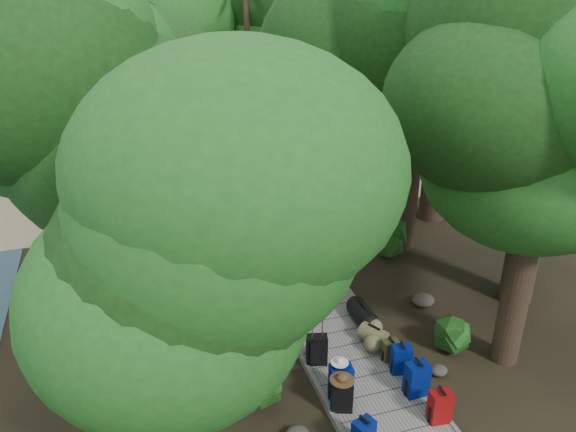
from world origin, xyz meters
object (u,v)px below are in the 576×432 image
object	(u,v)px
backpack_right_d	(391,349)
sun_lounger	(313,151)
backpack_right_b	(417,377)
kayak	(139,165)
backpack_right_a	(440,405)
backpack_right_c	(401,358)
duffel_right_khaki	(373,335)
lone_suitcase_on_sand	(243,174)
backpack_left_b	(342,393)
suitcase_on_boardwalk	(317,350)
backpack_left_c	(341,380)
duffel_right_black	(362,314)

from	to	relation	value
backpack_right_d	sun_lounger	bearing A→B (deg)	77.77
backpack_right_b	kayak	world-z (taller)	backpack_right_b
backpack_right_a	backpack_right_d	distance (m)	1.77
backpack_right_d	sun_lounger	distance (m)	12.92
backpack_right_c	duffel_right_khaki	world-z (taller)	backpack_right_c
lone_suitcase_on_sand	sun_lounger	bearing A→B (deg)	18.44
backpack_right_a	kayak	distance (m)	15.74
backpack_left_b	kayak	distance (m)	14.65
lone_suitcase_on_sand	backpack_right_b	bearing A→B (deg)	-96.02
suitcase_on_boardwalk	sun_lounger	size ratio (longest dim) A/B	0.32
backpack_right_c	sun_lounger	bearing A→B (deg)	90.62
backpack_left_c	backpack_right_c	bearing A→B (deg)	19.49
backpack_right_c	suitcase_on_boardwalk	distance (m)	1.67
duffel_right_khaki	backpack_left_c	bearing A→B (deg)	-163.70
backpack_right_a	sun_lounger	bearing A→B (deg)	83.57
backpack_right_b	duffel_right_khaki	size ratio (longest dim) A/B	1.31
lone_suitcase_on_sand	duffel_right_khaki	bearing A→B (deg)	-96.17
suitcase_on_boardwalk	lone_suitcase_on_sand	world-z (taller)	suitcase_on_boardwalk
backpack_right_a	backpack_right_d	size ratio (longest dim) A/B	1.37
lone_suitcase_on_sand	suitcase_on_boardwalk	bearing A→B (deg)	-103.68
backpack_left_b	kayak	size ratio (longest dim) A/B	0.20
suitcase_on_boardwalk	sun_lounger	distance (m)	13.00
backpack_left_c	lone_suitcase_on_sand	distance (m)	11.62
backpack_right_c	backpack_right_d	size ratio (longest dim) A/B	1.32
duffel_right_black	suitcase_on_boardwalk	size ratio (longest dim) A/B	1.09
backpack_right_c	sun_lounger	world-z (taller)	backpack_right_c
lone_suitcase_on_sand	sun_lounger	distance (m)	3.78
backpack_left_b	lone_suitcase_on_sand	distance (m)	11.91
backpack_right_c	duffel_right_black	world-z (taller)	backpack_right_c
duffel_right_khaki	kayak	bearing A→B (deg)	78.24
sun_lounger	backpack_right_a	bearing A→B (deg)	-114.24
backpack_left_c	duffel_right_khaki	distance (m)	1.83
duffel_right_khaki	backpack_left_b	bearing A→B (deg)	-160.00
backpack_right_b	suitcase_on_boardwalk	world-z (taller)	backpack_right_b
kayak	backpack_right_a	bearing A→B (deg)	-57.04
lone_suitcase_on_sand	kayak	world-z (taller)	lone_suitcase_on_sand
backpack_right_d	suitcase_on_boardwalk	size ratio (longest dim) A/B	0.76
backpack_left_b	backpack_left_c	distance (m)	0.30
kayak	sun_lounger	world-z (taller)	sun_lounger
backpack_left_c	duffel_right_khaki	xyz separation A→B (m)	(1.28, 1.30, -0.19)
backpack_left_c	lone_suitcase_on_sand	xyz separation A→B (m)	(0.88, 11.58, -0.16)
backpack_left_b	lone_suitcase_on_sand	world-z (taller)	backpack_left_b
backpack_left_b	lone_suitcase_on_sand	bearing A→B (deg)	105.02
suitcase_on_boardwalk	sun_lounger	xyz separation A→B (m)	(4.34, 12.25, -0.09)
duffel_right_khaki	duffel_right_black	bearing A→B (deg)	55.48
backpack_left_b	backpack_right_b	size ratio (longest dim) A/B	0.94
backpack_left_c	backpack_right_b	distance (m)	1.42
kayak	backpack_left_c	bearing A→B (deg)	-61.47
backpack_left_b	backpack_right_c	size ratio (longest dim) A/B	1.09
backpack_right_d	backpack_right_b	bearing A→B (deg)	-89.20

